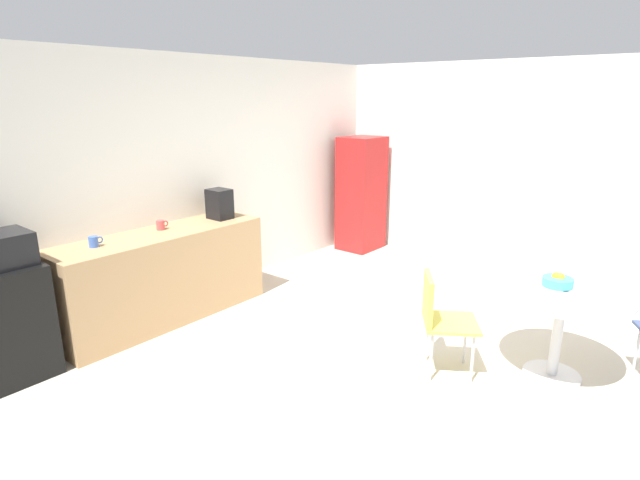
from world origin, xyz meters
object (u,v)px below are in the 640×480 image
Objects in this scene: fruit_bowl at (558,281)px; mug_white at (224,214)px; locker_cabinet at (361,194)px; mug_red at (94,242)px; coffee_maker at (220,204)px; round_table at (561,309)px; mug_green at (161,225)px; mini_fridge at (8,322)px; chair_yellow at (439,312)px.

mug_white is (-0.61, 3.26, 0.16)m from fruit_bowl.
mug_red is at bearing 178.18° from locker_cabinet.
coffee_maker is at bearing 177.72° from locker_cabinet.
mug_red is at bearing 179.01° from coffee_maker.
locker_cabinet reaches higher than round_table.
locker_cabinet is at bearing -2.28° from coffee_maker.
mug_white and mug_green have the same top height.
mini_fridge is 2.89× the size of coffee_maker.
round_table is 3.92m from mug_red.
mug_red is at bearing 1.80° from mini_fridge.
mini_fridge reaches higher than round_table.
mug_red is (-1.96, 3.38, 0.35)m from round_table.
mug_white is 0.71m from mug_green.
mini_fridge is at bearing 179.10° from mug_white.
mug_green reaches higher than fruit_bowl.
coffee_maker is (-0.57, 3.36, 0.47)m from round_table.
mug_white reaches higher than chair_yellow.
mug_white is 1.42m from mug_red.
locker_cabinet is at bearing -1.52° from mug_white.
mug_green is at bearing 105.25° from chair_yellow.
mini_fridge is 2.25m from coffee_maker.
fruit_bowl is 0.72× the size of coffee_maker.
fruit_bowl is at bearing -120.51° from locker_cabinet.
fruit_bowl is 3.89m from mug_red.
chair_yellow is 3.02m from mug_red.
coffee_maker is at bearing -0.99° from mug_red.
mini_fridge is at bearing 180.00° from coffee_maker.
mini_fridge is at bearing 130.53° from chair_yellow.
mini_fridge is 0.91× the size of round_table.
locker_cabinet reaches higher than mug_white.
locker_cabinet is at bearing -3.29° from mug_green.
fruit_bowl reaches higher than chair_yellow.
chair_yellow is 2.59× the size of coffee_maker.
mug_red reaches higher than fruit_bowl.
mini_fridge is 7.16× the size of mug_green.
mug_white reaches higher than round_table.
coffee_maker reaches higher than mug_red.
mini_fridge is 1.11× the size of chair_yellow.
coffee_maker is at bearing 99.57° from round_table.
round_table is 3.43m from coffee_maker.
fruit_bowl is (-1.88, -3.19, -0.02)m from locker_cabinet.
coffee_maker is at bearing 91.06° from chair_yellow.
chair_yellow is 6.43× the size of mug_red.
mug_white is (-2.49, 0.07, 0.14)m from locker_cabinet.
locker_cabinet is 12.56× the size of mug_green.
mini_fridge is at bearing 178.77° from locker_cabinet.
round_table is at bearing -80.69° from mug_white.
round_table is at bearing -134.11° from fruit_bowl.
mug_green is at bearing 170.50° from mug_white.
round_table is at bearing -80.43° from coffee_maker.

